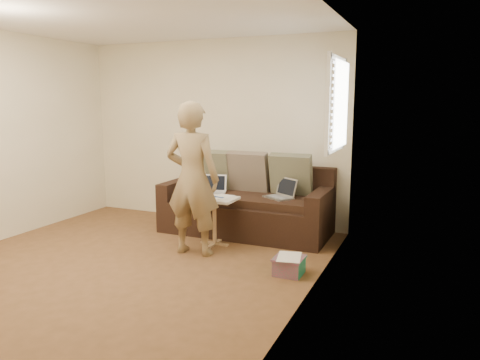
{
  "coord_description": "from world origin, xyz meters",
  "views": [
    {
      "loc": [
        2.99,
        -3.67,
        1.74
      ],
      "look_at": [
        0.8,
        1.4,
        0.78
      ],
      "focal_mm": 34.04,
      "sensor_mm": 36.0,
      "label": 1
    }
  ],
  "objects_px": {
    "sofa": "(246,201)",
    "drinking_glass": "(204,190)",
    "striped_box": "(289,265)",
    "laptop_silver": "(278,198)",
    "side_table": "(214,221)",
    "laptop_white": "(212,194)",
    "person": "(192,179)"
  },
  "relations": [
    {
      "from": "side_table",
      "to": "drinking_glass",
      "type": "height_order",
      "value": "drinking_glass"
    },
    {
      "from": "laptop_silver",
      "to": "person",
      "type": "height_order",
      "value": "person"
    },
    {
      "from": "striped_box",
      "to": "side_table",
      "type": "bearing_deg",
      "value": 152.86
    },
    {
      "from": "laptop_white",
      "to": "person",
      "type": "height_order",
      "value": "person"
    },
    {
      "from": "person",
      "to": "drinking_glass",
      "type": "bearing_deg",
      "value": -81.98
    },
    {
      "from": "sofa",
      "to": "striped_box",
      "type": "height_order",
      "value": "sofa"
    },
    {
      "from": "laptop_white",
      "to": "drinking_glass",
      "type": "distance_m",
      "value": 0.43
    },
    {
      "from": "laptop_silver",
      "to": "person",
      "type": "xyz_separation_m",
      "value": [
        -0.7,
        -0.96,
        0.36
      ]
    },
    {
      "from": "laptop_silver",
      "to": "striped_box",
      "type": "height_order",
      "value": "laptop_silver"
    },
    {
      "from": "sofa",
      "to": "drinking_glass",
      "type": "xyz_separation_m",
      "value": [
        -0.34,
        -0.54,
        0.22
      ]
    },
    {
      "from": "drinking_glass",
      "to": "sofa",
      "type": "bearing_deg",
      "value": 58.33
    },
    {
      "from": "side_table",
      "to": "person",
      "type": "bearing_deg",
      "value": -101.5
    },
    {
      "from": "laptop_white",
      "to": "side_table",
      "type": "distance_m",
      "value": 0.6
    },
    {
      "from": "side_table",
      "to": "striped_box",
      "type": "bearing_deg",
      "value": -27.14
    },
    {
      "from": "striped_box",
      "to": "laptop_white",
      "type": "bearing_deg",
      "value": 143.06
    },
    {
      "from": "sofa",
      "to": "laptop_silver",
      "type": "height_order",
      "value": "sofa"
    },
    {
      "from": "person",
      "to": "striped_box",
      "type": "bearing_deg",
      "value": 166.73
    },
    {
      "from": "sofa",
      "to": "laptop_silver",
      "type": "xyz_separation_m",
      "value": [
        0.47,
        -0.05,
        0.1
      ]
    },
    {
      "from": "sofa",
      "to": "laptop_silver",
      "type": "relative_size",
      "value": 6.17
    },
    {
      "from": "side_table",
      "to": "laptop_silver",
      "type": "bearing_deg",
      "value": 42.8
    },
    {
      "from": "sofa",
      "to": "person",
      "type": "distance_m",
      "value": 1.13
    },
    {
      "from": "sofa",
      "to": "side_table",
      "type": "distance_m",
      "value": 0.66
    },
    {
      "from": "sofa",
      "to": "laptop_white",
      "type": "relative_size",
      "value": 6.47
    },
    {
      "from": "drinking_glass",
      "to": "striped_box",
      "type": "height_order",
      "value": "drinking_glass"
    },
    {
      "from": "laptop_white",
      "to": "striped_box",
      "type": "height_order",
      "value": "laptop_white"
    },
    {
      "from": "person",
      "to": "drinking_glass",
      "type": "height_order",
      "value": "person"
    },
    {
      "from": "striped_box",
      "to": "sofa",
      "type": "bearing_deg",
      "value": 129.06
    },
    {
      "from": "laptop_silver",
      "to": "drinking_glass",
      "type": "distance_m",
      "value": 0.95
    },
    {
      "from": "sofa",
      "to": "side_table",
      "type": "relative_size",
      "value": 3.73
    },
    {
      "from": "laptop_silver",
      "to": "person",
      "type": "bearing_deg",
      "value": -92.93
    },
    {
      "from": "laptop_silver",
      "to": "side_table",
      "type": "height_order",
      "value": "laptop_silver"
    },
    {
      "from": "laptop_silver",
      "to": "person",
      "type": "distance_m",
      "value": 1.24
    }
  ]
}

